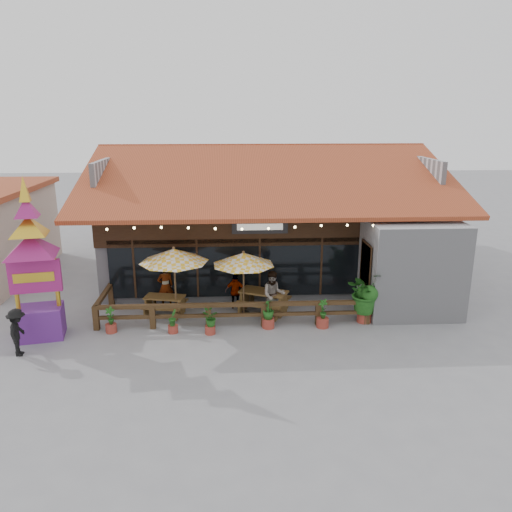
{
  "coord_description": "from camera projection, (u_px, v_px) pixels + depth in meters",
  "views": [
    {
      "loc": [
        -1.71,
        -17.27,
        7.46
      ],
      "look_at": [
        -0.67,
        1.5,
        2.09
      ],
      "focal_mm": 35.0,
      "sensor_mm": 36.0,
      "label": 1
    }
  ],
  "objects": [
    {
      "name": "umbrella_left",
      "position": [
        174.0,
        256.0,
        18.43
      ],
      "size": [
        3.01,
        3.01,
        2.76
      ],
      "color": "brown",
      "rests_on": "ground"
    },
    {
      "name": "planter_c",
      "position": [
        210.0,
        320.0,
        17.42
      ],
      "size": [
        0.61,
        0.55,
        0.9
      ],
      "color": "maroon",
      "rests_on": "ground"
    },
    {
      "name": "umbrella_right",
      "position": [
        243.0,
        259.0,
        18.69
      ],
      "size": [
        3.02,
        3.02,
        2.54
      ],
      "color": "brown",
      "rests_on": "ground"
    },
    {
      "name": "pedestrian",
      "position": [
        18.0,
        332.0,
        15.81
      ],
      "size": [
        0.73,
        1.09,
        1.57
      ],
      "primitive_type": "imported",
      "rotation": [
        0.0,
        0.0,
        1.72
      ],
      "color": "black",
      "rests_on": "ground"
    },
    {
      "name": "diner_b",
      "position": [
        273.0,
        295.0,
        18.73
      ],
      "size": [
        0.92,
        0.73,
        1.82
      ],
      "primitive_type": "imported",
      "rotation": [
        0.0,
        0.0,
        0.04
      ],
      "color": "#331F10",
      "rests_on": "ground"
    },
    {
      "name": "patio_railing",
      "position": [
        215.0,
        309.0,
        18.18
      ],
      "size": [
        10.0,
        2.6,
        0.92
      ],
      "color": "#412C17",
      "rests_on": "ground"
    },
    {
      "name": "restaurant_building",
      "position": [
        269.0,
        225.0,
        24.48
      ],
      "size": [
        15.5,
        14.73,
        6.09
      ],
      "color": "#AEADB3",
      "rests_on": "ground"
    },
    {
      "name": "planter_d",
      "position": [
        268.0,
        314.0,
        17.91
      ],
      "size": [
        0.56,
        0.56,
        1.09
      ],
      "color": "maroon",
      "rests_on": "ground"
    },
    {
      "name": "thai_sign_tower",
      "position": [
        32.0,
        249.0,
        16.44
      ],
      "size": [
        2.58,
        2.58,
        5.99
      ],
      "color": "#5C227D",
      "rests_on": "ground"
    },
    {
      "name": "planter_b",
      "position": [
        173.0,
        322.0,
        17.54
      ],
      "size": [
        0.35,
        0.38,
        0.86
      ],
      "color": "maroon",
      "rests_on": "ground"
    },
    {
      "name": "picnic_table_right",
      "position": [
        264.0,
        298.0,
        19.33
      ],
      "size": [
        2.3,
        2.18,
        0.87
      ],
      "color": "brown",
      "rests_on": "ground"
    },
    {
      "name": "planter_a",
      "position": [
        111.0,
        322.0,
        17.57
      ],
      "size": [
        0.39,
        0.39,
        0.96
      ],
      "color": "maroon",
      "rests_on": "ground"
    },
    {
      "name": "planter_e",
      "position": [
        323.0,
        315.0,
        17.97
      ],
      "size": [
        0.44,
        0.46,
        1.08
      ],
      "color": "maroon",
      "rests_on": "ground"
    },
    {
      "name": "diner_c",
      "position": [
        236.0,
        291.0,
        19.67
      ],
      "size": [
        0.88,
        0.47,
        1.43
      ],
      "primitive_type": "imported",
      "rotation": [
        0.0,
        0.0,
        2.99
      ],
      "color": "#331F10",
      "rests_on": "ground"
    },
    {
      "name": "diner_a",
      "position": [
        165.0,
        286.0,
        19.82
      ],
      "size": [
        0.74,
        0.61,
        1.74
      ],
      "primitive_type": "imported",
      "rotation": [
        0.0,
        0.0,
        3.5
      ],
      "color": "#331F10",
      "rests_on": "ground"
    },
    {
      "name": "tropical_plant",
      "position": [
        366.0,
        293.0,
        18.26
      ],
      "size": [
        1.86,
        1.79,
        1.98
      ],
      "color": "maroon",
      "rests_on": "ground"
    },
    {
      "name": "ground",
      "position": [
        276.0,
        320.0,
        18.72
      ],
      "size": [
        100.0,
        100.0,
        0.0
      ],
      "primitive_type": "plane",
      "color": "gray",
      "rests_on": "ground"
    },
    {
      "name": "picnic_table_left",
      "position": [
        165.0,
        302.0,
        19.17
      ],
      "size": [
        1.74,
        1.58,
        0.72
      ],
      "color": "brown",
      "rests_on": "ground"
    }
  ]
}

